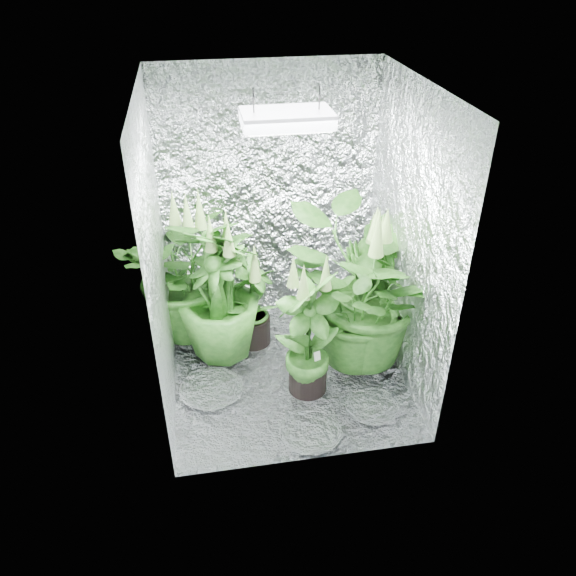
% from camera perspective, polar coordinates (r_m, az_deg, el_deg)
% --- Properties ---
extents(ground, '(1.60, 1.60, 0.00)m').
position_cam_1_polar(ground, '(4.10, -0.10, -8.55)').
color(ground, white).
rests_on(ground, ground).
extents(walls, '(1.62, 1.62, 2.00)m').
position_cam_1_polar(walls, '(3.53, -0.11, 3.77)').
color(walls, white).
rests_on(walls, ground).
extents(ceiling, '(1.60, 1.60, 0.01)m').
position_cam_1_polar(ceiling, '(3.17, -0.13, 19.82)').
color(ceiling, white).
rests_on(ceiling, walls).
extents(grow_lamp, '(0.50, 0.30, 0.22)m').
position_cam_1_polar(grow_lamp, '(3.21, -0.13, 16.79)').
color(grow_lamp, gray).
rests_on(grow_lamp, ceiling).
extents(plant_a, '(1.01, 1.01, 1.18)m').
position_cam_1_polar(plant_a, '(4.25, -10.07, 1.81)').
color(plant_a, black).
rests_on(plant_a, ground).
extents(plant_b, '(0.54, 0.54, 0.87)m').
position_cam_1_polar(plant_b, '(4.16, -3.67, -1.17)').
color(plant_b, black).
rests_on(plant_b, ground).
extents(plant_c, '(0.64, 0.64, 1.06)m').
position_cam_1_polar(plant_c, '(4.14, 8.05, 0.04)').
color(plant_c, black).
rests_on(plant_c, ground).
extents(plant_d, '(0.81, 0.81, 1.15)m').
position_cam_1_polar(plant_d, '(3.99, -7.02, -0.48)').
color(plant_d, black).
rests_on(plant_d, ground).
extents(plant_e, '(1.18, 1.18, 1.26)m').
position_cam_1_polar(plant_e, '(3.87, 7.77, -0.61)').
color(plant_e, black).
rests_on(plant_e, ground).
extents(plant_f, '(0.71, 0.71, 1.04)m').
position_cam_1_polar(plant_f, '(3.67, 2.11, -4.64)').
color(plant_f, black).
rests_on(plant_f, ground).
extents(circulation_fan, '(0.13, 0.28, 0.31)m').
position_cam_1_polar(circulation_fan, '(4.62, 6.24, -1.38)').
color(circulation_fan, black).
rests_on(circulation_fan, ground).
extents(plant_label, '(0.05, 0.04, 0.07)m').
position_cam_1_polar(plant_label, '(3.77, 2.99, -6.97)').
color(plant_label, white).
rests_on(plant_label, plant_f).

